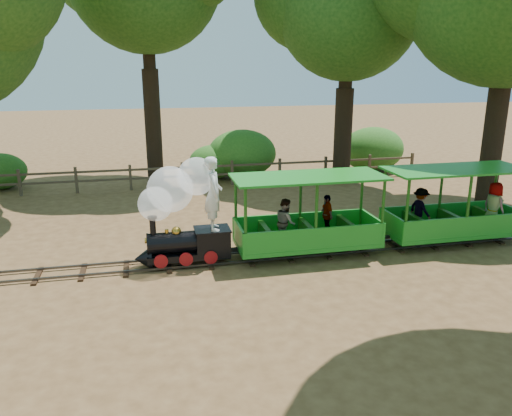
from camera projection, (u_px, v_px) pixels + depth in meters
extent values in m
plane|color=olive|center=(249.00, 259.00, 12.60)|extent=(90.00, 90.00, 0.00)
cube|color=#3F3D3A|center=(251.00, 261.00, 12.30)|extent=(22.00, 0.05, 0.05)
cube|color=#3F3D3A|center=(246.00, 252.00, 12.86)|extent=(22.00, 0.05, 0.05)
cube|color=#382314|center=(249.00, 258.00, 12.59)|extent=(0.12, 1.00, 0.05)
cube|color=#382314|center=(37.00, 276.00, 11.54)|extent=(0.12, 1.00, 0.05)
cube|color=#382314|center=(427.00, 243.00, 13.65)|extent=(0.12, 1.00, 0.05)
cube|color=black|center=(189.00, 254.00, 12.21)|extent=(2.01, 0.64, 0.16)
cylinder|color=black|center=(175.00, 242.00, 12.05)|extent=(1.28, 0.51, 0.51)
cylinder|color=black|center=(153.00, 226.00, 11.81)|extent=(0.15, 0.15, 0.40)
sphere|color=#BD8D2D|center=(176.00, 231.00, 11.98)|extent=(0.24, 0.24, 0.24)
cylinder|color=#BD8D2D|center=(167.00, 231.00, 11.93)|extent=(0.09, 0.09, 0.09)
cube|color=black|center=(212.00, 240.00, 12.24)|extent=(0.82, 0.64, 0.50)
cube|color=black|center=(212.00, 229.00, 12.17)|extent=(0.87, 0.69, 0.04)
cone|color=black|center=(143.00, 259.00, 11.98)|extent=(0.41, 0.58, 0.58)
cylinder|color=#BD8D2D|center=(147.00, 241.00, 11.88)|extent=(0.09, 0.13, 0.13)
cylinder|color=#9B0E12|center=(161.00, 261.00, 11.76)|extent=(0.33, 0.05, 0.33)
cylinder|color=#9B0E12|center=(160.00, 252.00, 12.37)|extent=(0.33, 0.05, 0.33)
cylinder|color=#9B0E12|center=(186.00, 259.00, 11.88)|extent=(0.33, 0.05, 0.33)
cylinder|color=#9B0E12|center=(184.00, 250.00, 12.50)|extent=(0.33, 0.05, 0.33)
cylinder|color=#9B0E12|center=(211.00, 257.00, 12.01)|extent=(0.33, 0.05, 0.33)
cylinder|color=#9B0E12|center=(207.00, 248.00, 12.62)|extent=(0.33, 0.05, 0.33)
sphere|color=white|center=(155.00, 204.00, 11.73)|extent=(0.82, 0.82, 0.82)
sphere|color=white|center=(170.00, 189.00, 11.77)|extent=(1.09, 1.09, 1.09)
sphere|color=white|center=(197.00, 176.00, 11.87)|extent=(0.91, 0.91, 0.91)
imported|color=white|center=(213.00, 194.00, 11.86)|extent=(0.44, 0.66, 1.79)
cube|color=#1F9124|center=(307.00, 242.00, 12.83)|extent=(3.65, 1.39, 0.11)
cube|color=#1E5B14|center=(307.00, 247.00, 12.87)|extent=(3.28, 0.54, 0.15)
cube|color=#1F9124|center=(316.00, 239.00, 12.13)|extent=(3.65, 0.06, 0.54)
cube|color=#1F9124|center=(300.00, 222.00, 13.35)|extent=(3.65, 0.06, 0.54)
cube|color=#1F9124|center=(309.00, 177.00, 12.35)|extent=(3.81, 1.56, 0.05)
cylinder|color=#1E5B14|center=(246.00, 222.00, 11.63)|extent=(0.08, 0.08, 1.72)
cylinder|color=#1E5B14|center=(236.00, 207.00, 12.82)|extent=(0.08, 0.08, 1.72)
cylinder|color=#1E5B14|center=(383.00, 213.00, 12.36)|extent=(0.08, 0.08, 1.72)
cylinder|color=#1E5B14|center=(361.00, 200.00, 13.55)|extent=(0.08, 0.08, 1.72)
cube|color=#1E5B14|center=(266.00, 235.00, 12.52)|extent=(0.13, 1.18, 0.43)
cube|color=#1E5B14|center=(307.00, 232.00, 12.75)|extent=(0.13, 1.18, 0.43)
cube|color=#1E5B14|center=(347.00, 229.00, 12.99)|extent=(0.13, 1.18, 0.43)
cylinder|color=black|center=(266.00, 254.00, 12.27)|extent=(0.30, 0.06, 0.30)
cylinder|color=black|center=(260.00, 244.00, 12.95)|extent=(0.30, 0.06, 0.30)
cylinder|color=black|center=(355.00, 246.00, 12.76)|extent=(0.30, 0.06, 0.30)
cylinder|color=black|center=(344.00, 237.00, 13.44)|extent=(0.30, 0.06, 0.30)
imported|color=gray|center=(285.00, 222.00, 12.33)|extent=(0.47, 0.59, 1.19)
imported|color=gray|center=(327.00, 215.00, 13.10)|extent=(0.29, 0.65, 1.09)
cube|color=#1F9124|center=(450.00, 231.00, 13.70)|extent=(3.65, 1.39, 0.11)
cube|color=#1E5B14|center=(450.00, 235.00, 13.74)|extent=(3.28, 0.54, 0.15)
cube|color=#1F9124|center=(466.00, 227.00, 13.00)|extent=(3.65, 0.06, 0.54)
cube|color=#1F9124|center=(438.00, 213.00, 14.22)|extent=(3.65, 0.06, 0.54)
cube|color=#1F9124|center=(457.00, 169.00, 13.22)|extent=(3.81, 1.56, 0.05)
cylinder|color=#1E5B14|center=(407.00, 211.00, 12.50)|extent=(0.08, 0.08, 1.72)
cylinder|color=#1E5B14|center=(384.00, 198.00, 13.69)|extent=(0.08, 0.08, 1.72)
cylinder|color=#1E5B14|center=(494.00, 191.00, 14.42)|extent=(0.08, 0.08, 1.72)
cube|color=#1E5B14|center=(415.00, 224.00, 13.40)|extent=(0.13, 1.18, 0.43)
cube|color=#1E5B14|center=(451.00, 221.00, 13.63)|extent=(0.13, 1.18, 0.43)
cube|color=#1E5B14|center=(486.00, 219.00, 13.86)|extent=(0.13, 1.18, 0.43)
cylinder|color=black|center=(418.00, 241.00, 13.14)|extent=(0.30, 0.06, 0.30)
cylinder|color=black|center=(405.00, 232.00, 13.82)|extent=(0.30, 0.06, 0.30)
cylinder|color=black|center=(496.00, 235.00, 13.63)|extent=(0.30, 0.06, 0.30)
cylinder|color=black|center=(479.00, 227.00, 14.31)|extent=(0.30, 0.06, 0.30)
imported|color=gray|center=(420.00, 209.00, 13.52)|extent=(0.55, 0.81, 1.15)
imported|color=gray|center=(494.00, 206.00, 13.46)|extent=(0.54, 0.71, 1.32)
cylinder|color=#2D2116|center=(153.00, 126.00, 20.44)|extent=(0.66, 0.66, 4.55)
cylinder|color=#2D2116|center=(148.00, 34.00, 19.44)|extent=(0.50, 0.50, 2.60)
cylinder|color=#2D2116|center=(343.00, 136.00, 20.25)|extent=(0.72, 0.72, 3.81)
cylinder|color=#2D2116|center=(347.00, 60.00, 19.42)|extent=(0.54, 0.54, 2.18)
sphere|color=#174816|center=(349.00, 7.00, 18.88)|extent=(5.53, 5.53, 5.53)
cylinder|color=#2D2116|center=(492.00, 148.00, 16.74)|extent=(0.68, 0.68, 4.03)
cylinder|color=#2D2116|center=(505.00, 50.00, 15.86)|extent=(0.51, 0.51, 2.30)
cube|color=brown|center=(20.00, 183.00, 18.48)|extent=(0.10, 0.10, 1.00)
cube|color=brown|center=(76.00, 180.00, 18.90)|extent=(0.10, 0.10, 1.00)
cube|color=brown|center=(130.00, 177.00, 19.32)|extent=(0.10, 0.10, 1.00)
cube|color=brown|center=(182.00, 175.00, 19.74)|extent=(0.10, 0.10, 1.00)
cube|color=brown|center=(232.00, 173.00, 20.16)|extent=(0.10, 0.10, 1.00)
cube|color=brown|center=(280.00, 170.00, 20.59)|extent=(0.10, 0.10, 1.00)
cube|color=brown|center=(325.00, 168.00, 21.01)|extent=(0.10, 0.10, 1.00)
cube|color=brown|center=(369.00, 166.00, 21.43)|extent=(0.10, 0.10, 1.00)
cube|color=brown|center=(412.00, 164.00, 21.85)|extent=(0.10, 0.10, 1.00)
cube|color=brown|center=(207.00, 167.00, 19.87)|extent=(18.00, 0.06, 0.08)
cube|color=brown|center=(208.00, 175.00, 19.97)|extent=(18.00, 0.06, 0.08)
ellipsoid|color=#2D6B1E|center=(0.00, 171.00, 19.43)|extent=(2.04, 1.57, 1.41)
ellipsoid|color=#2D6B1E|center=(242.00, 154.00, 21.37)|extent=(2.97, 2.29, 2.06)
ellipsoid|color=#2D6B1E|center=(213.00, 162.00, 21.20)|extent=(2.09, 1.61, 1.45)
ellipsoid|color=#2D6B1E|center=(373.00, 149.00, 22.66)|extent=(2.89, 2.22, 2.00)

